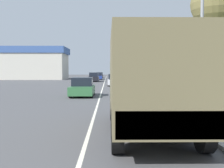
% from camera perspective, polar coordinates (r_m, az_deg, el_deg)
% --- Properties ---
extents(ground_plane, '(180.00, 180.00, 0.00)m').
position_cam_1_polar(ground_plane, '(37.53, -1.76, -0.34)').
color(ground_plane, '#4C4C4F').
extents(lane_centre_stripe, '(0.12, 120.00, 0.00)m').
position_cam_1_polar(lane_centre_stripe, '(37.53, -1.76, -0.34)').
color(lane_centre_stripe, silver).
rests_on(lane_centre_stripe, ground).
extents(sidewalk_right, '(1.80, 120.00, 0.12)m').
position_cam_1_polar(sidewalk_right, '(37.72, 5.09, -0.24)').
color(sidewalk_right, beige).
rests_on(sidewalk_right, ground).
extents(grass_strip_right, '(7.00, 120.00, 0.02)m').
position_cam_1_polar(grass_strip_right, '(38.42, 11.63, -0.31)').
color(grass_strip_right, olive).
rests_on(grass_strip_right, ground).
extents(military_truck, '(2.50, 6.98, 3.17)m').
position_cam_1_polar(military_truck, '(9.11, 7.61, 0.59)').
color(military_truck, '#606647').
rests_on(military_truck, ground).
extents(car_nearest_ahead, '(1.82, 4.21, 1.50)m').
position_cam_1_polar(car_nearest_ahead, '(22.63, -6.02, -0.76)').
color(car_nearest_ahead, '#336B3D').
rests_on(car_nearest_ahead, ground).
extents(car_second_ahead, '(1.95, 4.11, 1.56)m').
position_cam_1_polar(car_second_ahead, '(37.27, 0.61, 0.72)').
color(car_second_ahead, silver).
rests_on(car_second_ahead, ground).
extents(car_third_ahead, '(1.79, 4.87, 1.65)m').
position_cam_1_polar(car_third_ahead, '(51.07, -3.72, 1.33)').
color(car_third_ahead, black).
rests_on(car_third_ahead, ground).
extents(car_fourth_ahead, '(1.74, 4.19, 1.50)m').
position_cam_1_polar(car_fourth_ahead, '(61.56, -2.79, 1.54)').
color(car_fourth_ahead, navy).
rests_on(car_fourth_ahead, ground).
extents(car_farthest_ahead, '(1.80, 4.37, 1.49)m').
position_cam_1_polar(car_farthest_ahead, '(74.20, -2.53, 1.76)').
color(car_farthest_ahead, black).
rests_on(car_farthest_ahead, ground).
extents(lamp_post, '(1.69, 0.24, 6.28)m').
position_cam_1_polar(lamp_post, '(13.03, 16.84, 10.74)').
color(lamp_post, gray).
rests_on(lamp_post, sidewalk_right).
extents(tree_mid_right, '(3.16, 3.16, 7.84)m').
position_cam_1_polar(tree_mid_right, '(19.53, 20.37, 14.78)').
color(tree_mid_right, '#4C3D2D').
rests_on(tree_mid_right, grass_strip_right).
extents(building_distant, '(19.85, 10.07, 7.15)m').
position_cam_1_polar(building_distant, '(66.91, -17.56, 4.04)').
color(building_distant, beige).
rests_on(building_distant, ground).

